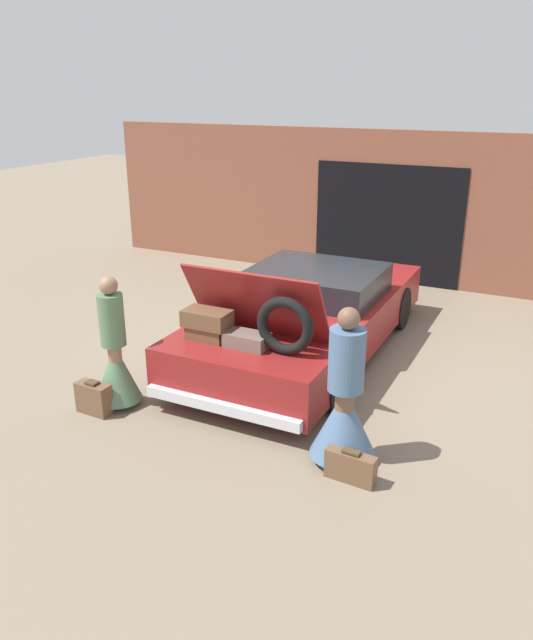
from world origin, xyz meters
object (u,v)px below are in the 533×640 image
object	(u,v)px
car	(308,315)
suitcase_beside_right_person	(350,467)
suitcase_beside_left_person	(94,398)
person_right	(344,409)
person_left	(115,361)

from	to	relation	value
car	suitcase_beside_right_person	size ratio (longest dim) A/B	9.73
car	suitcase_beside_left_person	world-z (taller)	car
car	person_right	size ratio (longest dim) A/B	2.98
person_left	person_right	distance (m)	2.76
car	person_left	xyz separation A→B (m)	(-1.38, -2.44, 0.02)
person_left	suitcase_beside_left_person	distance (m)	0.49
suitcase_beside_right_person	car	bearing A→B (deg)	120.34
person_left	car	bearing A→B (deg)	158.01
car	person_left	distance (m)	2.81
person_right	suitcase_beside_left_person	size ratio (longest dim) A/B	3.86
person_left	suitcase_beside_right_person	xyz separation A→B (m)	(2.95, -0.24, -0.41)
suitcase_beside_right_person	person_right	bearing A→B (deg)	122.26
person_right	person_left	bearing A→B (deg)	96.01
car	suitcase_beside_right_person	xyz separation A→B (m)	(1.57, -2.68, -0.40)
car	person_right	bearing A→B (deg)	-59.90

